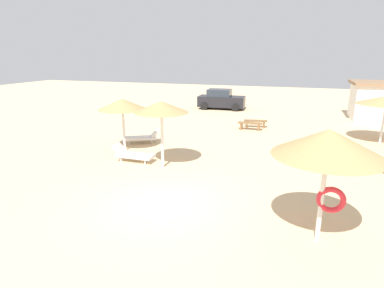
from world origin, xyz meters
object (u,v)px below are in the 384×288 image
Objects in this scene: parasol_3 at (122,104)px; beach_cabana at (381,101)px; bench_0 at (250,125)px; parasol_4 at (328,144)px; lounger_3 at (143,137)px; bench_1 at (255,122)px; lounger_1 at (132,155)px; parasol_1 at (161,107)px; parked_car at (221,100)px.

parasol_3 is 18.65m from beach_cabana.
beach_cabana reaches higher than bench_0.
bench_0 is (-3.52, 12.01, -2.27)m from parasol_4.
bench_1 is at bearing 47.13° from lounger_3.
lounger_1 is 9.73m from bench_1.
bench_1 is at bearing 74.81° from bench_0.
bench_1 is (-3.28, 12.88, -2.27)m from parasol_4.
lounger_1 is 0.46× the size of beach_cabana.
lounger_3 reaches higher than bench_0.
parasol_4 is at bearing -73.69° from bench_0.
parasol_1 reaches higher than lounger_3.
parasol_3 is 0.64× the size of parked_car.
bench_0 is at bearing -144.15° from beach_cabana.
parasol_3 is 1.38× the size of lounger_1.
parasol_1 is at bearing -30.89° from parasol_3.
parasol_3 reaches higher than bench_1.
parasol_4 reaches higher than beach_cabana.
bench_1 is 0.37× the size of beach_cabana.
parasol_3 is 2.71m from lounger_1.
lounger_3 is 17.46m from beach_cabana.
parasol_3 is at bearing 149.11° from parasol_1.
parasol_3 is 1.33× the size of lounger_3.
beach_cabana is (10.98, 14.22, -1.18)m from parasol_1.
parasol_1 is 0.69× the size of beach_cabana.
bench_0 is (5.31, 6.44, -1.99)m from parasol_3.
lounger_3 is 0.48× the size of parked_car.
parasol_3 reaches higher than lounger_1.
parked_car is at bearing 83.15° from lounger_3.
parasol_4 is 20.70m from parked_car.
bench_0 is 0.90m from bench_1.
bench_0 is (4.13, 7.83, 0.03)m from lounger_1.
lounger_1 is at bearing -91.95° from parked_car.
parked_car is at bearing 174.21° from beach_cabana.
bench_0 is at bearing -63.74° from parked_car.
bench_0 is at bearing 43.73° from lounger_3.
parked_car is at bearing 110.24° from parasol_4.
lounger_3 reaches higher than bench_1.
parasol_3 is 10.44m from parasol_4.
lounger_3 is at bearing 128.29° from parasol_1.
lounger_1 is at bearing 151.32° from parasol_4.
beach_cabana is (12.59, 13.94, 1.09)m from lounger_1.
lounger_3 is (0.23, 1.58, -2.01)m from parasol_3.
lounger_1 is 1.23× the size of bench_1.
lounger_1 is at bearing 170.02° from parasol_1.
lounger_1 is at bearing -132.10° from beach_cabana.
parasol_4 is at bearing -105.25° from beach_cabana.
parked_car is 12.15m from beach_cabana.
lounger_3 is at bearing -96.85° from parked_car.
beach_cabana reaches higher than lounger_3.
lounger_3 reaches higher than lounger_1.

